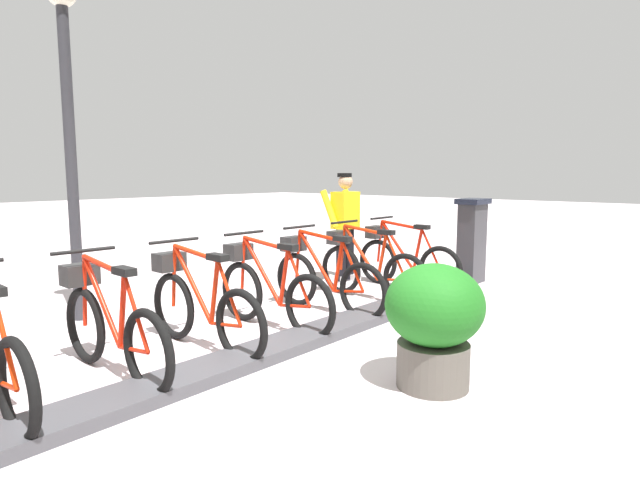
{
  "coord_description": "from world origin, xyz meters",
  "views": [
    {
      "loc": [
        -3.38,
        3.05,
        1.65
      ],
      "look_at": [
        0.5,
        -1.38,
        0.9
      ],
      "focal_mm": 29.27,
      "sensor_mm": 36.0,
      "label": 1
    }
  ],
  "objects_px": {
    "bike_docked_2": "(323,277)",
    "bike_docked_5": "(109,325)",
    "payment_kiosk": "(472,239)",
    "bike_docked_1": "(367,267)",
    "planter_bush": "(434,319)",
    "bike_docked_3": "(269,289)",
    "worker_near_rack": "(345,223)",
    "bike_docked_0": "(403,259)",
    "bike_docked_4": "(200,304)",
    "lamp_post": "(67,99)"
  },
  "relations": [
    {
      "from": "bike_docked_5",
      "to": "lamp_post",
      "type": "distance_m",
      "value": 2.81
    },
    {
      "from": "bike_docked_4",
      "to": "bike_docked_3",
      "type": "bearing_deg",
      "value": -90.0
    },
    {
      "from": "payment_kiosk",
      "to": "bike_docked_2",
      "type": "relative_size",
      "value": 0.74
    },
    {
      "from": "bike_docked_1",
      "to": "bike_docked_2",
      "type": "bearing_deg",
      "value": 90.0
    },
    {
      "from": "payment_kiosk",
      "to": "bike_docked_4",
      "type": "distance_m",
      "value": 4.59
    },
    {
      "from": "payment_kiosk",
      "to": "lamp_post",
      "type": "height_order",
      "value": "lamp_post"
    },
    {
      "from": "bike_docked_4",
      "to": "worker_near_rack",
      "type": "distance_m",
      "value": 3.52
    },
    {
      "from": "bike_docked_1",
      "to": "planter_bush",
      "type": "bearing_deg",
      "value": 136.29
    },
    {
      "from": "bike_docked_1",
      "to": "worker_near_rack",
      "type": "bearing_deg",
      "value": -36.57
    },
    {
      "from": "bike_docked_2",
      "to": "bike_docked_5",
      "type": "distance_m",
      "value": 2.66
    },
    {
      "from": "bike_docked_1",
      "to": "lamp_post",
      "type": "distance_m",
      "value": 4.05
    },
    {
      "from": "bike_docked_2",
      "to": "bike_docked_4",
      "type": "bearing_deg",
      "value": 90.0
    },
    {
      "from": "bike_docked_1",
      "to": "bike_docked_5",
      "type": "bearing_deg",
      "value": 90.0
    },
    {
      "from": "worker_near_rack",
      "to": "bike_docked_2",
      "type": "bearing_deg",
      "value": 120.6
    },
    {
      "from": "payment_kiosk",
      "to": "bike_docked_1",
      "type": "height_order",
      "value": "payment_kiosk"
    },
    {
      "from": "bike_docked_5",
      "to": "worker_near_rack",
      "type": "relative_size",
      "value": 1.04
    },
    {
      "from": "bike_docked_1",
      "to": "bike_docked_2",
      "type": "distance_m",
      "value": 0.89
    },
    {
      "from": "bike_docked_0",
      "to": "bike_docked_1",
      "type": "height_order",
      "value": "same"
    },
    {
      "from": "planter_bush",
      "to": "bike_docked_3",
      "type": "bearing_deg",
      "value": -6.23
    },
    {
      "from": "bike_docked_1",
      "to": "bike_docked_2",
      "type": "relative_size",
      "value": 1.0
    },
    {
      "from": "bike_docked_2",
      "to": "worker_near_rack",
      "type": "height_order",
      "value": "worker_near_rack"
    },
    {
      "from": "payment_kiosk",
      "to": "bike_docked_5",
      "type": "height_order",
      "value": "payment_kiosk"
    },
    {
      "from": "bike_docked_3",
      "to": "bike_docked_5",
      "type": "bearing_deg",
      "value": 90.0
    },
    {
      "from": "bike_docked_1",
      "to": "bike_docked_4",
      "type": "relative_size",
      "value": 1.0
    },
    {
      "from": "planter_bush",
      "to": "bike_docked_5",
      "type": "bearing_deg",
      "value": 36.41
    },
    {
      "from": "bike_docked_2",
      "to": "bike_docked_5",
      "type": "relative_size",
      "value": 1.0
    },
    {
      "from": "bike_docked_4",
      "to": "bike_docked_2",
      "type": "bearing_deg",
      "value": -90.0
    },
    {
      "from": "bike_docked_2",
      "to": "bike_docked_3",
      "type": "bearing_deg",
      "value": 90.0
    },
    {
      "from": "bike_docked_2",
      "to": "bike_docked_1",
      "type": "bearing_deg",
      "value": -90.0
    },
    {
      "from": "bike_docked_1",
      "to": "bike_docked_4",
      "type": "xyz_separation_m",
      "value": [
        0.0,
        2.66,
        0.0
      ]
    },
    {
      "from": "bike_docked_3",
      "to": "bike_docked_5",
      "type": "xyz_separation_m",
      "value": [
        0.0,
        1.78,
        0.0
      ]
    },
    {
      "from": "payment_kiosk",
      "to": "bike_docked_2",
      "type": "bearing_deg",
      "value": 78.35
    },
    {
      "from": "bike_docked_0",
      "to": "bike_docked_3",
      "type": "distance_m",
      "value": 2.66
    },
    {
      "from": "worker_near_rack",
      "to": "planter_bush",
      "type": "xyz_separation_m",
      "value": [
        -3.03,
        2.7,
        -0.37
      ]
    },
    {
      "from": "bike_docked_5",
      "to": "worker_near_rack",
      "type": "xyz_separation_m",
      "value": [
        0.94,
        -4.25,
        0.48
      ]
    },
    {
      "from": "bike_docked_3",
      "to": "lamp_post",
      "type": "xyz_separation_m",
      "value": [
        1.85,
        1.2,
        2.03
      ]
    },
    {
      "from": "bike_docked_2",
      "to": "planter_bush",
      "type": "relative_size",
      "value": 1.77
    },
    {
      "from": "payment_kiosk",
      "to": "bike_docked_2",
      "type": "xyz_separation_m",
      "value": [
        0.57,
        2.77,
        -0.24
      ]
    },
    {
      "from": "bike_docked_4",
      "to": "bike_docked_5",
      "type": "distance_m",
      "value": 0.89
    },
    {
      "from": "bike_docked_1",
      "to": "bike_docked_2",
      "type": "xyz_separation_m",
      "value": [
        0.0,
        0.89,
        0.0
      ]
    },
    {
      "from": "bike_docked_4",
      "to": "worker_near_rack",
      "type": "relative_size",
      "value": 1.04
    },
    {
      "from": "bike_docked_1",
      "to": "bike_docked_3",
      "type": "bearing_deg",
      "value": 90.0
    },
    {
      "from": "bike_docked_3",
      "to": "worker_near_rack",
      "type": "height_order",
      "value": "worker_near_rack"
    },
    {
      "from": "bike_docked_0",
      "to": "bike_docked_2",
      "type": "bearing_deg",
      "value": 90.0
    },
    {
      "from": "payment_kiosk",
      "to": "planter_bush",
      "type": "distance_m",
      "value": 4.18
    },
    {
      "from": "lamp_post",
      "to": "planter_bush",
      "type": "xyz_separation_m",
      "value": [
        -3.95,
        -0.97,
        -1.91
      ]
    },
    {
      "from": "planter_bush",
      "to": "bike_docked_2",
      "type": "bearing_deg",
      "value": -28.04
    },
    {
      "from": "bike_docked_3",
      "to": "bike_docked_5",
      "type": "height_order",
      "value": "same"
    },
    {
      "from": "planter_bush",
      "to": "bike_docked_1",
      "type": "bearing_deg",
      "value": -43.71
    },
    {
      "from": "bike_docked_0",
      "to": "bike_docked_4",
      "type": "distance_m",
      "value": 3.55
    }
  ]
}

